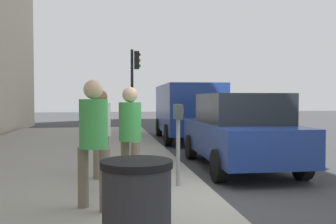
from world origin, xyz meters
TOP-DOWN VIEW (x-y plane):
  - ground_plane at (0.00, 0.00)m, footprint 80.00×80.00m
  - sidewalk_slab at (0.00, 3.00)m, footprint 28.00×6.00m
  - parking_meter at (0.48, 0.52)m, footprint 0.36×0.12m
  - pedestrian_at_meter at (0.35, 1.35)m, footprint 0.49×0.37m
  - pedestrian_bystander at (-0.70, 1.90)m, footprint 0.39×0.45m
  - parking_officer at (1.40, 1.84)m, footprint 0.49×0.36m
  - parked_sedan_near at (2.59, -1.35)m, footprint 4.44×2.05m
  - parked_van_far at (8.60, -1.35)m, footprint 5.27×2.28m
  - traffic_signal at (10.26, 0.60)m, footprint 0.24×0.44m
  - trash_bin at (-2.82, 1.47)m, footprint 0.59×0.59m

SIDE VIEW (x-z plane):
  - ground_plane at x=0.00m, z-range 0.00..0.00m
  - sidewalk_slab at x=0.00m, z-range 0.00..0.15m
  - trash_bin at x=-2.82m, z-range 0.15..1.16m
  - parked_sedan_near at x=2.59m, z-range 0.01..1.78m
  - parking_officer at x=1.40m, z-range 0.28..1.95m
  - pedestrian_at_meter at x=0.35m, z-range 0.29..1.99m
  - parking_meter at x=0.48m, z-range 0.46..1.87m
  - pedestrian_bystander at x=-0.70m, z-range 0.31..2.07m
  - parked_van_far at x=8.60m, z-range 0.17..2.35m
  - traffic_signal at x=10.26m, z-range 0.78..4.38m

